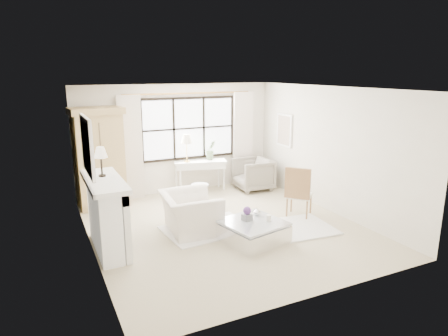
{
  "coord_description": "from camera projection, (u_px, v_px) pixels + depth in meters",
  "views": [
    {
      "loc": [
        -3.21,
        -6.62,
        3.02
      ],
      "look_at": [
        0.06,
        0.2,
        1.16
      ],
      "focal_mm": 32.0,
      "sensor_mm": 36.0,
      "label": 1
    }
  ],
  "objects": [
    {
      "name": "floor",
      "position": [
        225.0,
        227.0,
        7.87
      ],
      "size": [
        5.5,
        5.5,
        0.0
      ],
      "primitive_type": "plane",
      "color": "#C7B794",
      "rests_on": "ground"
    },
    {
      "name": "ceiling",
      "position": [
        226.0,
        88.0,
        7.22
      ],
      "size": [
        5.5,
        5.5,
        0.0
      ],
      "primitive_type": "plane",
      "rotation": [
        3.14,
        0.0,
        0.0
      ],
      "color": "white",
      "rests_on": "ground"
    },
    {
      "name": "wall_back",
      "position": [
        178.0,
        139.0,
        9.95
      ],
      "size": [
        5.0,
        0.0,
        5.0
      ],
      "primitive_type": "plane",
      "rotation": [
        1.57,
        0.0,
        0.0
      ],
      "color": "white",
      "rests_on": "ground"
    },
    {
      "name": "wall_front",
      "position": [
        318.0,
        203.0,
        5.14
      ],
      "size": [
        5.0,
        0.0,
        5.0
      ],
      "primitive_type": "plane",
      "rotation": [
        -1.57,
        0.0,
        0.0
      ],
      "color": "beige",
      "rests_on": "ground"
    },
    {
      "name": "wall_left",
      "position": [
        88.0,
        176.0,
        6.5
      ],
      "size": [
        0.0,
        5.5,
        5.5
      ],
      "primitive_type": "plane",
      "rotation": [
        1.57,
        0.0,
        1.57
      ],
      "color": "silver",
      "rests_on": "ground"
    },
    {
      "name": "wall_right",
      "position": [
        330.0,
        150.0,
        8.6
      ],
      "size": [
        0.0,
        5.5,
        5.5
      ],
      "primitive_type": "plane",
      "rotation": [
        1.57,
        0.0,
        -1.57
      ],
      "color": "beige",
      "rests_on": "ground"
    },
    {
      "name": "window_pane",
      "position": [
        189.0,
        128.0,
        10.0
      ],
      "size": [
        2.4,
        0.02,
        1.5
      ],
      "primitive_type": "cube",
      "color": "white",
      "rests_on": "wall_back"
    },
    {
      "name": "window_frame",
      "position": [
        189.0,
        128.0,
        9.99
      ],
      "size": [
        2.5,
        0.04,
        1.5
      ],
      "primitive_type": null,
      "color": "black",
      "rests_on": "wall_back"
    },
    {
      "name": "curtain_rod",
      "position": [
        189.0,
        93.0,
        9.74
      ],
      "size": [
        3.3,
        0.04,
        0.04
      ],
      "primitive_type": "cylinder",
      "rotation": [
        0.0,
        1.57,
        0.0
      ],
      "color": "#AE7D3C",
      "rests_on": "wall_back"
    },
    {
      "name": "curtain_left",
      "position": [
        131.0,
        148.0,
        9.39
      ],
      "size": [
        0.55,
        0.1,
        2.47
      ],
      "primitive_type": "cube",
      "color": "beige",
      "rests_on": "ground"
    },
    {
      "name": "curtain_right",
      "position": [
        243.0,
        139.0,
        10.65
      ],
      "size": [
        0.55,
        0.1,
        2.47
      ],
      "primitive_type": "cube",
      "color": "white",
      "rests_on": "ground"
    },
    {
      "name": "fireplace",
      "position": [
        105.0,
        214.0,
        6.76
      ],
      "size": [
        0.58,
        1.66,
        1.26
      ],
      "color": "white",
      "rests_on": "ground"
    },
    {
      "name": "mirror_frame",
      "position": [
        87.0,
        146.0,
        6.39
      ],
      "size": [
        0.05,
        1.15,
        0.95
      ],
      "primitive_type": "cube",
      "color": "white",
      "rests_on": "wall_left"
    },
    {
      "name": "mirror_glass",
      "position": [
        89.0,
        146.0,
        6.4
      ],
      "size": [
        0.02,
        1.0,
        0.8
      ],
      "primitive_type": "cube",
      "color": "silver",
      "rests_on": "wall_left"
    },
    {
      "name": "art_frame",
      "position": [
        284.0,
        130.0,
        10.02
      ],
      "size": [
        0.04,
        0.62,
        0.82
      ],
      "primitive_type": "cube",
      "color": "white",
      "rests_on": "wall_right"
    },
    {
      "name": "art_canvas",
      "position": [
        284.0,
        130.0,
        10.02
      ],
      "size": [
        0.01,
        0.52,
        0.72
      ],
      "primitive_type": "cube",
      "color": "#B7A38E",
      "rests_on": "wall_right"
    },
    {
      "name": "mantel_lamp",
      "position": [
        101.0,
        154.0,
        6.7
      ],
      "size": [
        0.22,
        0.22,
        0.51
      ],
      "color": "black",
      "rests_on": "fireplace"
    },
    {
      "name": "armoire",
      "position": [
        99.0,
        157.0,
        8.84
      ],
      "size": [
        1.17,
        0.78,
        2.24
      ],
      "rotation": [
        0.0,
        0.0,
        0.07
      ],
      "color": "tan",
      "rests_on": "floor"
    },
    {
      "name": "console_table",
      "position": [
        200.0,
        176.0,
        10.14
      ],
      "size": [
        1.37,
        0.78,
        0.8
      ],
      "rotation": [
        0.0,
        0.0,
        -0.27
      ],
      "color": "white",
      "rests_on": "floor"
    },
    {
      "name": "console_lamp",
      "position": [
        186.0,
        140.0,
        9.78
      ],
      "size": [
        0.28,
        0.28,
        0.69
      ],
      "color": "gold",
      "rests_on": "console_table"
    },
    {
      "name": "orchid_plant",
      "position": [
        211.0,
        150.0,
        10.12
      ],
      "size": [
        0.29,
        0.24,
        0.49
      ],
      "primitive_type": "imported",
      "rotation": [
        0.0,
        0.0,
        0.07
      ],
      "color": "#5A744D",
      "rests_on": "console_table"
    },
    {
      "name": "side_table",
      "position": [
        200.0,
        192.0,
        9.06
      ],
      "size": [
        0.4,
        0.4,
        0.51
      ],
      "color": "white",
      "rests_on": "floor"
    },
    {
      "name": "rug_left",
      "position": [
        208.0,
        229.0,
        7.77
      ],
      "size": [
        1.77,
        1.32,
        0.03
      ],
      "primitive_type": "cube",
      "rotation": [
        0.0,
        0.0,
        0.09
      ],
      "color": "white",
      "rests_on": "floor"
    },
    {
      "name": "rug_right",
      "position": [
        292.0,
        228.0,
        7.79
      ],
      "size": [
        1.65,
        1.3,
        0.03
      ],
      "primitive_type": "cube",
      "rotation": [
        0.0,
        0.0,
        -0.09
      ],
      "color": "white",
      "rests_on": "floor"
    },
    {
      "name": "club_armchair",
      "position": [
        190.0,
        213.0,
        7.6
      ],
      "size": [
        1.1,
        1.23,
        0.75
      ],
      "primitive_type": "imported",
      "rotation": [
        0.0,
        0.0,
        1.49
      ],
      "color": "white",
      "rests_on": "floor"
    },
    {
      "name": "wingback_chair",
      "position": [
        253.0,
        174.0,
        10.3
      ],
      "size": [
        0.93,
        0.91,
        0.81
      ],
      "primitive_type": "imported",
      "rotation": [
        0.0,
        0.0,
        -1.63
      ],
      "color": "gray",
      "rests_on": "floor"
    },
    {
      "name": "french_chair",
      "position": [
        299.0,
        202.0,
        8.4
      ],
      "size": [
        0.68,
        0.68,
        1.08
      ],
      "rotation": [
        0.0,
        0.0,
        2.29
      ],
      "color": "#9F7042",
      "rests_on": "floor"
    },
    {
      "name": "coffee_table",
      "position": [
        253.0,
        232.0,
        7.21
      ],
      "size": [
        1.18,
        1.18,
        0.38
      ],
      "rotation": [
        0.0,
        0.0,
        0.21
      ],
      "color": "white",
      "rests_on": "floor"
    },
    {
      "name": "planter_box",
      "position": [
        247.0,
        217.0,
        7.19
      ],
      "size": [
        0.19,
        0.19,
        0.12
      ],
      "primitive_type": "cube",
      "rotation": [
        0.0,
        0.0,
        0.25
      ],
      "color": "slate",
      "rests_on": "coffee_table"
    },
    {
      "name": "planter_flowers",
      "position": [
        247.0,
        211.0,
        7.16
      ],
      "size": [
        0.15,
        0.15,
        0.15
      ],
      "primitive_type": "sphere",
      "color": "#593079",
      "rests_on": "planter_box"
    },
    {
      "name": "pillar_candle",
      "position": [
        269.0,
        218.0,
        7.15
      ],
      "size": [
        0.09,
        0.09,
        0.12
      ],
      "primitive_type": "cylinder",
      "color": "white",
      "rests_on": "coffee_table"
    },
    {
      "name": "coffee_vase",
      "position": [
        257.0,
        212.0,
        7.45
      ],
      "size": [
        0.17,
        0.17,
        0.14
      ],
      "primitive_type": "imported",
      "rotation": [
        0.0,
        0.0,
        0.35
      ],
      "color": "silver",
      "rests_on": "coffee_table"
    }
  ]
}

